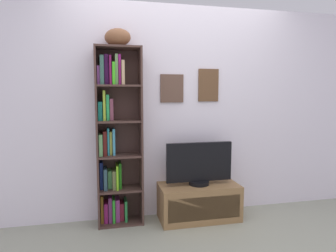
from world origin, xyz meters
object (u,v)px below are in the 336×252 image
object	(u,v)px
bookshelf	(115,140)
tv_stand	(199,202)
television	(199,164)
football	(118,37)

from	to	relation	value
bookshelf	tv_stand	size ratio (longest dim) A/B	2.12
tv_stand	television	xyz separation A→B (m)	(0.00, 0.00, 0.42)
tv_stand	television	distance (m)	0.42
bookshelf	tv_stand	bearing A→B (deg)	-7.01
football	television	xyz separation A→B (m)	(0.85, -0.08, -1.32)
tv_stand	bookshelf	bearing A→B (deg)	172.99
tv_stand	television	bearing A→B (deg)	90.00
football	tv_stand	world-z (taller)	football
bookshelf	television	world-z (taller)	bookshelf
tv_stand	television	world-z (taller)	television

